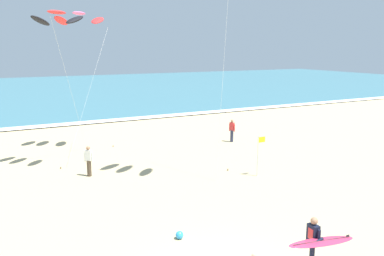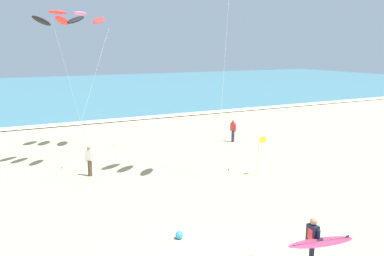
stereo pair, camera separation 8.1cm
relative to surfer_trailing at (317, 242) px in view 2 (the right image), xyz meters
name	(u,v)px [view 2 (the right image)]	position (x,y,z in m)	size (l,w,h in m)	color
ocean_water	(34,91)	(-2.50, 56.26, -1.01)	(160.00, 60.00, 0.08)	teal
shoreline_foam	(68,124)	(-2.50, 26.56, -0.96)	(160.00, 1.47, 0.01)	white
surfer_trailing	(317,242)	(0.00, 0.00, 0.00)	(2.35, 0.93, 1.71)	black
kite_arc_scarlet_near	(58,18)	(-4.59, 14.03, 6.92)	(4.97, 4.81, 8.35)	black
kite_arc_rose_low	(80,18)	(-2.72, 17.79, 7.20)	(3.89, 5.22, 8.64)	red
bystander_red_top	(233,131)	(6.77, 15.00, -0.23)	(0.27, 0.48, 1.59)	#2D334C
bystander_white_top	(90,161)	(-3.82, 11.99, -0.23)	(0.39, 0.37, 1.59)	#4C3D2D
lifeguard_flag	(259,152)	(3.92, 8.08, 0.22)	(0.45, 0.05, 2.10)	silver
beach_ball	(179,235)	(-2.59, 3.76, -0.91)	(0.28, 0.28, 0.28)	#2D99DB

